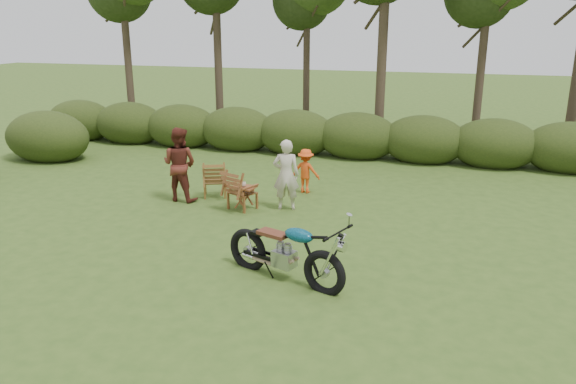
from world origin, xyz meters
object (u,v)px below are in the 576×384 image
(adult_b, at_px, (182,200))
(motorcycle, at_px, (284,278))
(child, at_px, (305,192))
(adult_a, at_px, (286,209))
(lawn_chair_right, at_px, (243,209))
(side_table, at_px, (244,198))
(lawn_chair_left, at_px, (215,196))
(cup, at_px, (243,184))

(adult_b, bearing_deg, motorcycle, 141.41)
(child, bearing_deg, adult_a, 91.00)
(adult_b, distance_m, child, 3.02)
(adult_b, height_order, child, adult_b)
(lawn_chair_right, height_order, adult_a, adult_a)
(motorcycle, height_order, lawn_chair_right, motorcycle)
(lawn_chair_right, xyz_separation_m, adult_a, (0.95, 0.26, 0.00))
(adult_a, bearing_deg, side_table, 4.68)
(motorcycle, distance_m, adult_a, 3.57)
(lawn_chair_left, xyz_separation_m, adult_a, (1.92, -0.43, 0.00))
(lawn_chair_right, xyz_separation_m, cup, (0.05, -0.07, 0.60))
(side_table, bearing_deg, adult_b, 171.10)
(lawn_chair_left, bearing_deg, lawn_chair_right, 122.25)
(lawn_chair_right, distance_m, adult_b, 1.64)
(adult_a, relative_size, adult_b, 0.92)
(lawn_chair_right, distance_m, side_table, 0.28)
(side_table, height_order, child, child)
(adult_a, bearing_deg, cup, 5.02)
(lawn_chair_right, relative_size, cup, 6.70)
(adult_b, relative_size, child, 1.59)
(motorcycle, xyz_separation_m, lawn_chair_right, (-1.94, 3.16, 0.00))
(side_table, bearing_deg, lawn_chair_left, 143.90)
(motorcycle, relative_size, adult_a, 1.37)
(side_table, relative_size, cup, 4.00)
(lawn_chair_left, distance_m, cup, 1.40)
(side_table, relative_size, child, 0.50)
(side_table, relative_size, adult_a, 0.34)
(cup, relative_size, child, 0.12)
(side_table, bearing_deg, child, 59.79)
(side_table, height_order, adult_a, adult_a)
(lawn_chair_right, xyz_separation_m, child, (1.04, 1.63, 0.00))
(motorcycle, xyz_separation_m, child, (-0.90, 4.79, 0.00))
(adult_a, xyz_separation_m, adult_b, (-2.57, -0.06, 0.00))
(motorcycle, bearing_deg, side_table, 141.32)
(motorcycle, bearing_deg, adult_b, 156.72)
(side_table, bearing_deg, cup, -136.31)
(lawn_chair_right, height_order, child, child)
(adult_a, relative_size, child, 1.46)
(lawn_chair_right, bearing_deg, side_table, 156.93)
(side_table, distance_m, child, 1.97)
(lawn_chair_left, height_order, cup, cup)
(lawn_chair_left, height_order, child, child)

